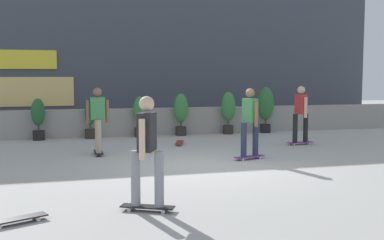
% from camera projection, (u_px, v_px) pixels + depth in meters
% --- Properties ---
extents(ground_plane, '(48.00, 48.00, 0.00)m').
position_uv_depth(ground_plane, '(210.00, 167.00, 10.39)').
color(ground_plane, '#B2AFA8').
extents(planter_wall, '(18.00, 0.40, 0.90)m').
position_uv_depth(planter_wall, '(158.00, 121.00, 16.12)').
color(planter_wall, gray).
rests_on(planter_wall, ground).
extents(building_backdrop, '(20.00, 2.08, 6.50)m').
position_uv_depth(building_backdrop, '(139.00, 46.00, 19.70)').
color(building_backdrop, '#424751').
rests_on(building_backdrop, ground).
extents(potted_plant_0, '(0.42, 0.42, 1.30)m').
position_uv_depth(potted_plant_0, '(38.00, 117.00, 14.67)').
color(potted_plant_0, black).
rests_on(potted_plant_0, ground).
extents(potted_plant_1, '(0.36, 0.36, 1.18)m').
position_uv_depth(potted_plant_1, '(90.00, 119.00, 15.08)').
color(potted_plant_1, '#2D2823').
rests_on(potted_plant_1, ground).
extents(potted_plant_2, '(0.43, 0.43, 1.32)m').
position_uv_depth(potted_plant_2, '(140.00, 114.00, 15.48)').
color(potted_plant_2, '#2D2823').
rests_on(potted_plant_2, ground).
extents(potted_plant_3, '(0.47, 0.47, 1.41)m').
position_uv_depth(potted_plant_3, '(181.00, 112.00, 15.83)').
color(potted_plant_3, '#2D2823').
rests_on(potted_plant_3, ground).
extents(potted_plant_4, '(0.49, 0.49, 1.44)m').
position_uv_depth(potted_plant_4, '(228.00, 110.00, 16.26)').
color(potted_plant_4, '#2D2823').
rests_on(potted_plant_4, ground).
extents(potted_plant_5, '(0.56, 0.56, 1.60)m').
position_uv_depth(potted_plant_5, '(266.00, 106.00, 16.61)').
color(potted_plant_5, black).
rests_on(potted_plant_5, ground).
extents(skater_far_left, '(0.82, 0.56, 1.70)m').
position_uv_depth(skater_far_left, '(301.00, 112.00, 13.68)').
color(skater_far_left, '#72338C').
rests_on(skater_far_left, ground).
extents(skater_far_right, '(0.81, 0.54, 1.70)m').
position_uv_depth(skater_far_right, '(147.00, 148.00, 6.91)').
color(skater_far_right, black).
rests_on(skater_far_right, ground).
extents(skater_mid_plaza, '(0.56, 0.80, 1.70)m').
position_uv_depth(skater_mid_plaza, '(98.00, 118.00, 11.93)').
color(skater_mid_plaza, black).
rests_on(skater_mid_plaza, ground).
extents(skater_by_wall_left, '(0.82, 0.54, 1.70)m').
position_uv_depth(skater_by_wall_left, '(250.00, 120.00, 11.26)').
color(skater_by_wall_left, '#72338C').
rests_on(skater_by_wall_left, ground).
extents(skateboard_near_camera, '(0.81, 0.52, 0.08)m').
position_uv_depth(skateboard_near_camera, '(17.00, 219.00, 6.40)').
color(skateboard_near_camera, black).
rests_on(skateboard_near_camera, ground).
extents(skateboard_aside, '(0.43, 0.82, 0.08)m').
position_uv_depth(skateboard_aside, '(180.00, 142.00, 13.79)').
color(skateboard_aside, maroon).
rests_on(skateboard_aside, ground).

